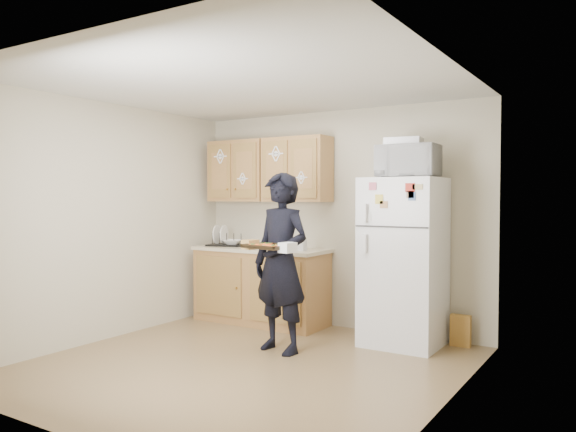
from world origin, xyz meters
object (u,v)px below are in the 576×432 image
Objects in this scene: person at (281,262)px; baking_tray at (268,247)px; microwave at (408,161)px; refrigerator at (404,262)px; dish_rack at (227,239)px.

baking_tray is (0.05, -0.30, 0.17)m from person.
microwave is at bearing 60.71° from baking_tray.
baking_tray is at bearing -126.52° from refrigerator.
refrigerator is 1.01m from microwave.
dish_rack is at bearing 150.21° from baking_tray.
person is at bearing -136.43° from refrigerator.
person is at bearing -33.34° from dish_rack.
refrigerator is 1.47m from baking_tray.
microwave is at bearing -41.91° from refrigerator.
person is at bearing 110.35° from baking_tray.
microwave is at bearing -2.21° from dish_rack.
person is at bearing -142.61° from microwave.
person is 0.35m from baking_tray.
baking_tray is (-0.87, -1.17, 0.20)m from refrigerator.
microwave is (0.98, 0.83, 0.99)m from person.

